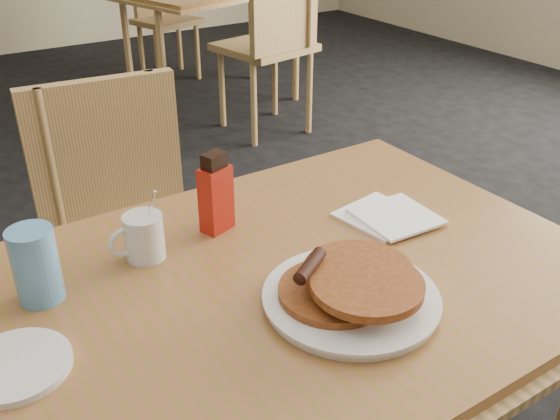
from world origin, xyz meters
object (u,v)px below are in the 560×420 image
object	(u,v)px
main_table	(271,299)
chair_neighbor_far	(161,6)
blue_tumbler	(36,265)
coffee_mug	(143,236)
chair_neighbor_near	(274,29)
pancake_plate	(351,291)
chair_main_far	(125,218)
syrup_bottle	(216,195)

from	to	relation	value
main_table	chair_neighbor_far	size ratio (longest dim) A/B	1.45
blue_tumbler	coffee_mug	bearing A→B (deg)	7.55
chair_neighbor_near	pancake_plate	size ratio (longest dim) A/B	3.44
coffee_mug	blue_tumbler	distance (m)	0.20
chair_main_far	coffee_mug	bearing A→B (deg)	-98.80
chair_main_far	chair_neighbor_far	distance (m)	3.29
pancake_plate	coffee_mug	bearing A→B (deg)	126.50
chair_neighbor_far	chair_neighbor_near	xyz separation A→B (m)	(0.04, -1.51, 0.11)
main_table	blue_tumbler	distance (m)	0.41
chair_neighbor_far	chair_main_far	bearing A→B (deg)	-131.78
chair_main_far	syrup_bottle	bearing A→B (deg)	-80.73
chair_neighbor_far	blue_tumbler	distance (m)	3.94
coffee_mug	chair_neighbor_near	bearing A→B (deg)	35.54
chair_main_far	blue_tumbler	xyz separation A→B (m)	(-0.33, -0.55, 0.27)
chair_neighbor_near	blue_tumbler	bearing A→B (deg)	-141.45
main_table	chair_neighbor_far	xyz separation A→B (m)	(1.35, 3.70, -0.19)
main_table	chair_neighbor_near	world-z (taller)	chair_neighbor_near
chair_neighbor_far	syrup_bottle	size ratio (longest dim) A/B	5.15
main_table	syrup_bottle	distance (m)	0.25
chair_main_far	pancake_plate	xyz separation A→B (m)	(0.11, -0.85, 0.23)
chair_main_far	chair_neighbor_far	xyz separation A→B (m)	(1.38, 2.99, -0.03)
chair_main_far	blue_tumbler	distance (m)	0.69
chair_main_far	pancake_plate	distance (m)	0.88
chair_main_far	syrup_bottle	distance (m)	0.58
coffee_mug	pancake_plate	bearing A→B (deg)	-70.16
chair_neighbor_near	blue_tumbler	size ratio (longest dim) A/B	7.70
coffee_mug	blue_tumbler	size ratio (longest dim) A/B	1.04
chair_neighbor_far	coffee_mug	xyz separation A→B (m)	(-1.51, -3.51, 0.28)
chair_main_far	chair_neighbor_far	bearing A→B (deg)	70.27
chair_neighbor_far	pancake_plate	xyz separation A→B (m)	(-1.27, -3.83, 0.26)
chair_neighbor_near	syrup_bottle	world-z (taller)	chair_neighbor_near
main_table	chair_neighbor_near	xyz separation A→B (m)	(1.39, 2.19, -0.09)
syrup_bottle	chair_neighbor_far	bearing A→B (deg)	49.61
pancake_plate	blue_tumbler	distance (m)	0.53
syrup_bottle	blue_tumbler	xyz separation A→B (m)	(-0.36, -0.05, -0.01)
coffee_mug	blue_tumbler	xyz separation A→B (m)	(-0.20, -0.03, 0.02)
chair_neighbor_near	blue_tumbler	distance (m)	2.68
chair_main_far	chair_neighbor_near	xyz separation A→B (m)	(1.42, 1.47, 0.07)
chair_neighbor_far	chair_neighbor_near	size ratio (longest dim) A/B	0.84
chair_neighbor_near	syrup_bottle	xyz separation A→B (m)	(-1.38, -1.98, 0.21)
pancake_plate	coffee_mug	xyz separation A→B (m)	(-0.24, 0.32, 0.02)
chair_neighbor_near	coffee_mug	distance (m)	2.53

